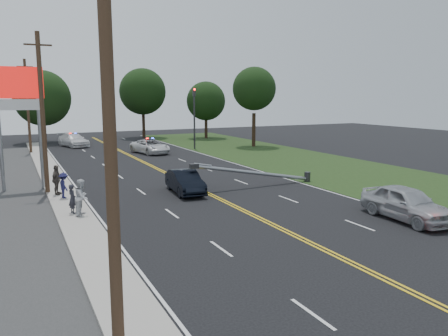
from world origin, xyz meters
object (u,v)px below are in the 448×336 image
utility_pole_mid (43,113)px  emergency_b (73,140)px  traffic_signal (194,113)px  emergency_a (150,147)px  pylon_sign (17,98)px  utility_pole_near (110,147)px  utility_pole_far (28,106)px  bystander_b (82,197)px  waiting_sedan (406,203)px  bystander_d (56,180)px  fallen_streetlight (261,173)px  bystander_c (64,185)px  crashed_sedan (185,182)px  bystander_a (72,199)px

utility_pole_mid → emergency_b: (5.02, 26.72, -4.29)m
traffic_signal → emergency_a: size_ratio=1.32×
pylon_sign → utility_pole_near: bearing=-86.6°
utility_pole_far → bystander_b: (1.18, -28.59, -4.03)m
waiting_sedan → bystander_d: bearing=142.0°
utility_pole_near → waiting_sedan: utility_pole_near is taller
fallen_streetlight → waiting_sedan: bearing=-77.5°
fallen_streetlight → bystander_c: fallen_streetlight is taller
fallen_streetlight → utility_pole_mid: (-13.39, 4.00, 4.17)m
utility_pole_near → bystander_d: (0.47, 18.93, -4.04)m
crashed_sedan → bystander_a: bystander_a is taller
fallen_streetlight → bystander_c: (-12.62, 1.78, -0.03)m
traffic_signal → emergency_b: size_ratio=1.28×
waiting_sedan → emergency_b: 42.37m
bystander_d → traffic_signal: bearing=-13.7°
emergency_a → bystander_c: (-10.85, -18.55, 0.15)m
utility_pole_mid → bystander_b: size_ratio=5.36×
fallen_streetlight → utility_pole_far: 29.54m
crashed_sedan → bystander_a: 7.56m
emergency_b → bystander_a: bystander_a is taller
emergency_a → traffic_signal: bearing=2.2°
utility_pole_mid → utility_pole_near: bearing=-90.0°
fallen_streetlight → pylon_sign: bearing=157.8°
pylon_sign → utility_pole_far: (1.30, 20.00, -0.91)m
utility_pole_near → emergency_b: size_ratio=1.82×
utility_pole_far → crashed_sedan: 27.20m
pylon_sign → emergency_b: bearing=75.7°
traffic_signal → bystander_d: traffic_signal is taller
crashed_sedan → utility_pole_mid: bearing=159.7°
pylon_sign → bystander_d: pylon_sign is taller
emergency_b → crashed_sedan: bearing=-100.4°
fallen_streetlight → bystander_d: size_ratio=5.06×
crashed_sedan → bystander_c: 7.32m
fallen_streetlight → crashed_sedan: (-5.44, 0.35, -0.19)m
bystander_a → bystander_d: 4.98m
crashed_sedan → bystander_b: bystander_b is taller
traffic_signal → fallen_streetlight: 22.62m
crashed_sedan → emergency_b: 30.51m
emergency_b → bystander_a: bearing=-113.3°
pylon_sign → utility_pole_mid: size_ratio=0.80×
crashed_sedan → waiting_sedan: bearing=-49.6°
waiting_sedan → bystander_a: (-14.90, 8.24, 0.03)m
bystander_c → bystander_d: size_ratio=0.83×
pylon_sign → emergency_b: pylon_sign is taller
bystander_d → bystander_b: bearing=-144.7°
fallen_streetlight → bystander_a: bearing=-170.8°
pylon_sign → utility_pole_far: bearing=86.3°
emergency_a → bystander_a: bearing=-129.6°
fallen_streetlight → waiting_sedan: (2.29, -10.28, -0.06)m
waiting_sedan → traffic_signal: bearing=89.7°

